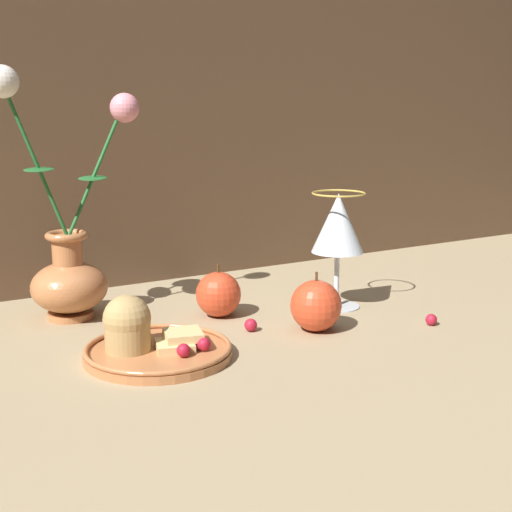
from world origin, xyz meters
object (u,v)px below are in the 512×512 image
wine_glass (338,227)px  apple_near_glass (218,294)px  plate_with_pastries (149,341)px  apple_beside_vase (316,306)px  vase (68,258)px

wine_glass → apple_near_glass: bearing=165.1°
plate_with_pastries → apple_beside_vase: (0.24, -0.02, 0.01)m
wine_glass → plate_with_pastries: bearing=-169.2°
vase → wine_glass: 0.40m
apple_beside_vase → vase: bearing=140.1°
plate_with_pastries → apple_near_glass: (0.15, 0.11, 0.01)m
vase → plate_with_pastries: bearing=-80.6°
wine_glass → apple_near_glass: 0.21m
vase → apple_beside_vase: 0.36m
vase → apple_near_glass: 0.22m
vase → plate_with_pastries: size_ratio=1.95×
apple_beside_vase → apple_near_glass: (-0.08, 0.13, -0.00)m
plate_with_pastries → apple_beside_vase: apple_beside_vase is taller
vase → plate_with_pastries: vase is taller
wine_glass → apple_near_glass: size_ratio=2.25×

